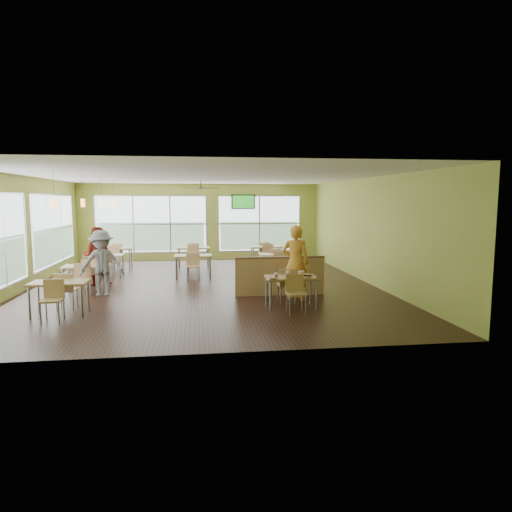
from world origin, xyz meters
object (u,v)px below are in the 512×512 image
half_wall_divider (280,276)px  man_plaid (296,263)px  main_table (291,281)px  food_basket (308,275)px

half_wall_divider → man_plaid: 0.78m
main_table → man_plaid: bearing=71.2°
half_wall_divider → man_plaid: man_plaid is taller
half_wall_divider → food_basket: 1.56m
food_basket → half_wall_divider: bearing=104.4°
food_basket → man_plaid: bearing=95.5°
half_wall_divider → man_plaid: size_ratio=1.26×
half_wall_divider → main_table: bearing=-90.0°
half_wall_divider → food_basket: bearing=-75.6°
main_table → man_plaid: (0.30, 0.87, 0.32)m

